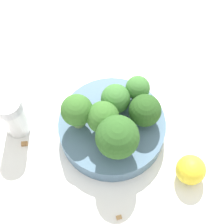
# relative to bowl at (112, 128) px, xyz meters

# --- Properties ---
(ground_plane) EXTENTS (3.00, 3.00, 0.00)m
(ground_plane) POSITION_rel_bowl_xyz_m (0.00, 0.00, -0.02)
(ground_plane) COLOR white
(bowl) EXTENTS (0.16, 0.16, 0.03)m
(bowl) POSITION_rel_bowl_xyz_m (0.00, 0.00, 0.00)
(bowl) COLOR slate
(bowl) RESTS_ON ground_plane
(broccoli_floret_0) EXTENTS (0.04, 0.04, 0.06)m
(broccoli_floret_0) POSITION_rel_bowl_xyz_m (0.01, 0.00, 0.05)
(broccoli_floret_0) COLOR #8EB770
(broccoli_floret_0) RESTS_ON bowl
(broccoli_floret_1) EXTENTS (0.05, 0.05, 0.05)m
(broccoli_floret_1) POSITION_rel_bowl_xyz_m (-0.04, 0.02, 0.04)
(broccoli_floret_1) COLOR #84AD66
(broccoli_floret_1) RESTS_ON bowl
(broccoli_floret_2) EXTENTS (0.04, 0.04, 0.05)m
(broccoli_floret_2) POSITION_rel_bowl_xyz_m (-0.02, -0.02, 0.04)
(broccoli_floret_2) COLOR #8EB770
(broccoli_floret_2) RESTS_ON bowl
(broccoli_floret_3) EXTENTS (0.04, 0.04, 0.06)m
(broccoli_floret_3) POSITION_rel_bowl_xyz_m (0.04, -0.03, 0.05)
(broccoli_floret_3) COLOR #84AD66
(broccoli_floret_3) RESTS_ON bowl
(broccoli_floret_4) EXTENTS (0.04, 0.04, 0.05)m
(broccoli_floret_4) POSITION_rel_bowl_xyz_m (-0.05, -0.01, 0.04)
(broccoli_floret_4) COLOR #84AD66
(broccoli_floret_4) RESTS_ON bowl
(broccoli_floret_5) EXTENTS (0.06, 0.06, 0.07)m
(broccoli_floret_5) POSITION_rel_bowl_xyz_m (0.02, 0.04, 0.06)
(broccoli_floret_5) COLOR #8EB770
(broccoli_floret_5) RESTS_ON bowl
(pepper_shaker) EXTENTS (0.04, 0.04, 0.08)m
(pepper_shaker) POSITION_rel_bowl_xyz_m (0.11, -0.09, 0.02)
(pepper_shaker) COLOR silver
(pepper_shaker) RESTS_ON ground_plane
(lemon_wedge) EXTENTS (0.04, 0.04, 0.04)m
(lemon_wedge) POSITION_rel_bowl_xyz_m (-0.05, 0.12, 0.01)
(lemon_wedge) COLOR yellow
(lemon_wedge) RESTS_ON ground_plane
(almond_crumb_0) EXTENTS (0.01, 0.01, 0.01)m
(almond_crumb_0) POSITION_rel_bowl_xyz_m (0.06, 0.11, -0.01)
(almond_crumb_0) COLOR #AD7F4C
(almond_crumb_0) RESTS_ON ground_plane
(almond_crumb_1) EXTENTS (0.01, 0.00, 0.01)m
(almond_crumb_1) POSITION_rel_bowl_xyz_m (-0.04, -0.08, -0.01)
(almond_crumb_1) COLOR #AD7F4C
(almond_crumb_1) RESTS_ON ground_plane
(almond_crumb_2) EXTENTS (0.01, 0.01, 0.01)m
(almond_crumb_2) POSITION_rel_bowl_xyz_m (0.12, -0.06, -0.01)
(almond_crumb_2) COLOR olive
(almond_crumb_2) RESTS_ON ground_plane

